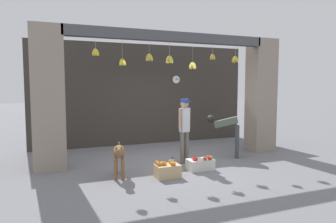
# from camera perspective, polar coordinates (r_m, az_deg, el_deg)

# --- Properties ---
(ground_plane) EXTENTS (60.00, 60.00, 0.00)m
(ground_plane) POSITION_cam_1_polar(r_m,az_deg,el_deg) (7.71, 0.99, -9.38)
(ground_plane) COLOR slate
(shop_back_wall) EXTENTS (7.11, 0.12, 3.24)m
(shop_back_wall) POSITION_cam_1_polar(r_m,az_deg,el_deg) (9.84, -4.50, 3.25)
(shop_back_wall) COLOR #38332D
(shop_back_wall) RESTS_ON ground_plane
(shop_pillar_left) EXTENTS (0.70, 0.60, 3.24)m
(shop_pillar_left) POSITION_cam_1_polar(r_m,az_deg,el_deg) (7.23, -21.84, 2.33)
(shop_pillar_left) COLOR gray
(shop_pillar_left) RESTS_ON ground_plane
(shop_pillar_right) EXTENTS (0.70, 0.60, 3.24)m
(shop_pillar_right) POSITION_cam_1_polar(r_m,az_deg,el_deg) (9.22, 17.27, 2.93)
(shop_pillar_right) COLOR gray
(shop_pillar_right) RESTS_ON ground_plane
(storefront_awning) EXTENTS (5.21, 0.29, 0.92)m
(storefront_awning) POSITION_cam_1_polar(r_m,az_deg,el_deg) (7.68, 0.66, 13.69)
(storefront_awning) COLOR #4C4C51
(dog) EXTENTS (0.36, 0.87, 0.72)m
(dog) POSITION_cam_1_polar(r_m,az_deg,el_deg) (6.34, -9.31, -7.98)
(dog) COLOR brown
(dog) RESTS_ON ground_plane
(shopkeeper) EXTENTS (0.34, 0.28, 1.59)m
(shopkeeper) POSITION_cam_1_polar(r_m,az_deg,el_deg) (7.34, 3.16, -2.76)
(shopkeeper) COLOR #6B665B
(shopkeeper) RESTS_ON ground_plane
(worker_stooping) EXTENTS (0.77, 0.61, 1.13)m
(worker_stooping) POSITION_cam_1_polar(r_m,az_deg,el_deg) (8.12, 11.31, -3.33)
(worker_stooping) COLOR #424247
(worker_stooping) RESTS_ON ground_plane
(fruit_crate_oranges) EXTENTS (0.50, 0.35, 0.35)m
(fruit_crate_oranges) POSITION_cam_1_polar(r_m,az_deg,el_deg) (6.34, -0.14, -11.12)
(fruit_crate_oranges) COLOR tan
(fruit_crate_oranges) RESTS_ON ground_plane
(fruit_crate_apples) EXTENTS (0.59, 0.36, 0.32)m
(fruit_crate_apples) POSITION_cam_1_polar(r_m,az_deg,el_deg) (6.93, 6.18, -9.91)
(fruit_crate_apples) COLOR silver
(fruit_crate_apples) RESTS_ON ground_plane
(water_bottle) EXTENTS (0.07, 0.07, 0.27)m
(water_bottle) POSITION_cam_1_polar(r_m,az_deg,el_deg) (6.97, 0.88, -9.88)
(water_bottle) COLOR silver
(water_bottle) RESTS_ON ground_plane
(wall_clock) EXTENTS (0.27, 0.03, 0.27)m
(wall_clock) POSITION_cam_1_polar(r_m,az_deg,el_deg) (10.13, 1.54, 6.11)
(wall_clock) COLOR black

